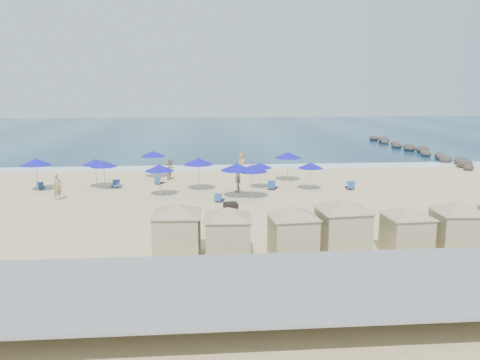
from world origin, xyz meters
The scene contains 33 objects.
ground centered at (0.00, 0.00, 0.00)m, with size 160.00×160.00×0.00m, color beige.
ocean centered at (0.00, 55.00, 0.03)m, with size 160.00×80.00×0.06m, color #0D2A4B.
surf_line centered at (0.00, 15.50, 0.04)m, with size 160.00×2.50×0.08m, color white.
seawall centered at (0.00, -13.50, 0.65)m, with size 160.00×6.10×1.22m.
rock_jetty centered at (24.01, 24.90, 0.36)m, with size 2.56×26.66×0.96m.
trash_bin centered at (-0.06, -2.08, 0.39)m, with size 0.79×0.79×0.79m, color black.
cabana_0 centered at (-2.94, -9.02, 1.61)m, with size 4.47×4.47×2.81m.
cabana_1 centered at (-0.64, -9.52, 1.53)m, with size 4.27×4.27×2.68m.
cabana_2 centered at (2.33, -9.57, 1.54)m, with size 4.27×4.27×2.69m.
cabana_3 centered at (4.76, -9.16, 1.66)m, with size 4.61×4.61×2.90m.
cabana_4 centered at (7.66, -9.65, 1.47)m, with size 4.08×4.08×2.57m.
cabana_5 centered at (10.19, -9.49, 1.57)m, with size 4.35×4.35×2.73m.
umbrella_0 centered at (-14.17, 5.87, 2.26)m, with size 2.29×2.29×2.60m.
umbrella_1 centered at (-9.26, 6.16, 2.00)m, with size 2.03×2.03×2.31m.
umbrella_2 centered at (-9.97, 6.66, 2.06)m, with size 2.09×2.09×2.38m.
umbrella_3 centered at (-4.81, 3.39, 2.10)m, with size 2.12×2.12×2.42m.
umbrella_4 centered at (-5.96, 10.53, 2.13)m, with size 2.16×2.16×2.46m.
umbrella_5 centered at (-2.05, 5.10, 2.26)m, with size 2.29×2.29×2.61m.
umbrella_6 centered at (0.64, 2.28, 2.27)m, with size 2.30×2.30×2.62m.
umbrella_7 centered at (2.69, 5.53, 1.82)m, with size 1.84×1.84×2.10m.
umbrella_8 centered at (1.71, 2.11, 2.20)m, with size 2.23×2.23×2.53m.
umbrella_9 centered at (5.35, 8.14, 2.22)m, with size 2.25×2.25×2.56m.
umbrella_10 centered at (6.40, 4.58, 1.92)m, with size 1.95×1.95×2.22m.
beach_chair_0 centered at (-14.23, 6.64, 0.21)m, with size 0.71×1.19×0.61m.
beach_chair_1 centered at (-8.54, 6.78, 0.24)m, with size 0.92×1.36×0.69m.
beach_chair_2 centered at (-5.29, 7.91, 0.21)m, with size 0.87×1.22×0.62m.
beach_chair_3 centered at (-0.63, 1.53, 0.22)m, with size 0.82×1.24×0.63m.
beach_chair_4 centered at (3.62, 5.22, 0.25)m, with size 1.03×1.43×0.72m.
beach_chair_5 centered at (9.61, 4.73, 0.24)m, with size 0.71×1.33×0.70m.
beachgoer_0 centered at (-11.80, 2.84, 0.93)m, with size 0.68×0.45×1.86m, color tan.
beachgoer_1 centered at (-4.43, 9.69, 0.91)m, with size 0.88×0.69×1.81m, color tan.
beachgoer_2 centered at (0.86, 4.32, 0.95)m, with size 1.11×0.46×1.90m, color tan.
beachgoer_3 centered at (1.91, 13.00, 0.89)m, with size 0.87×0.56×1.77m, color tan.
Camera 1 is at (-1.73, -29.77, 7.68)m, focal length 35.00 mm.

